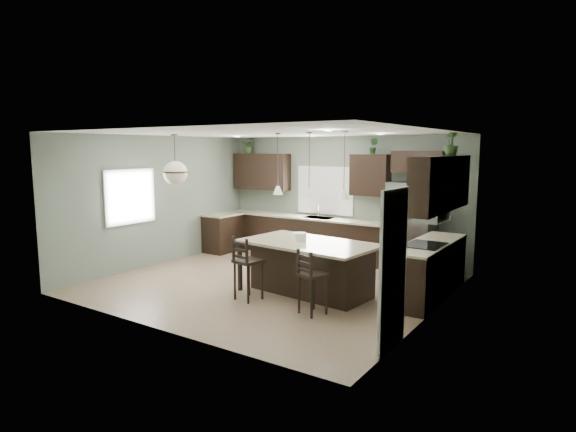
# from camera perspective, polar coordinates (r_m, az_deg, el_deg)

# --- Properties ---
(ground) EXTENTS (6.00, 6.00, 0.00)m
(ground) POSITION_cam_1_polar(r_m,az_deg,el_deg) (9.13, -1.93, -8.04)
(ground) COLOR #9E8466
(ground) RESTS_ON ground
(pantry_door) EXTENTS (0.04, 0.82, 2.04)m
(pantry_door) POSITION_cam_1_polar(r_m,az_deg,el_deg) (6.16, 12.35, -6.27)
(pantry_door) COLOR white
(pantry_door) RESTS_ON ground
(window_back) EXTENTS (1.35, 0.02, 1.00)m
(window_back) POSITION_cam_1_polar(r_m,az_deg,el_deg) (11.35, 4.45, 3.05)
(window_back) COLOR white
(window_back) RESTS_ON room_shell
(window_left) EXTENTS (0.02, 1.10, 1.00)m
(window_left) POSITION_cam_1_polar(r_m,az_deg,el_deg) (10.33, -18.25, 2.20)
(window_left) COLOR white
(window_left) RESTS_ON room_shell
(left_return_cabs) EXTENTS (0.60, 0.90, 0.90)m
(left_return_cabs) POSITION_cam_1_polar(r_m,az_deg,el_deg) (11.97, -7.72, -2.05)
(left_return_cabs) COLOR black
(left_return_cabs) RESTS_ON ground
(left_return_countertop) EXTENTS (0.66, 0.96, 0.04)m
(left_return_countertop) POSITION_cam_1_polar(r_m,az_deg,el_deg) (11.89, -7.69, 0.18)
(left_return_countertop) COLOR #BCB28E
(left_return_countertop) RESTS_ON left_return_cabs
(back_lower_cabs) EXTENTS (4.20, 0.60, 0.90)m
(back_lower_cabs) POSITION_cam_1_polar(r_m,az_deg,el_deg) (11.47, 1.73, -2.41)
(back_lower_cabs) COLOR black
(back_lower_cabs) RESTS_ON ground
(back_countertop) EXTENTS (4.20, 0.66, 0.04)m
(back_countertop) POSITION_cam_1_polar(r_m,az_deg,el_deg) (11.38, 1.69, -0.10)
(back_countertop) COLOR #BCB28E
(back_countertop) RESTS_ON back_lower_cabs
(sink_inset) EXTENTS (0.70, 0.45, 0.01)m
(sink_inset) POSITION_cam_1_polar(r_m,az_deg,el_deg) (11.15, 3.65, -0.20)
(sink_inset) COLOR gray
(sink_inset) RESTS_ON back_countertop
(faucet) EXTENTS (0.02, 0.02, 0.28)m
(faucet) POSITION_cam_1_polar(r_m,az_deg,el_deg) (11.11, 3.58, 0.52)
(faucet) COLOR silver
(faucet) RESTS_ON back_countertop
(back_upper_left) EXTENTS (1.55, 0.34, 0.90)m
(back_upper_left) POSITION_cam_1_polar(r_m,az_deg,el_deg) (12.14, -3.14, 5.28)
(back_upper_left) COLOR black
(back_upper_left) RESTS_ON room_shell
(back_upper_right) EXTENTS (0.85, 0.34, 0.90)m
(back_upper_right) POSITION_cam_1_polar(r_m,az_deg,el_deg) (10.64, 9.73, 4.80)
(back_upper_right) COLOR black
(back_upper_right) RESTS_ON room_shell
(fridge_header) EXTENTS (1.05, 0.34, 0.45)m
(fridge_header) POSITION_cam_1_polar(r_m,az_deg,el_deg) (10.25, 15.17, 6.20)
(fridge_header) COLOR black
(fridge_header) RESTS_ON room_shell
(right_lower_cabs) EXTENTS (0.60, 2.35, 0.90)m
(right_lower_cabs) POSITION_cam_1_polar(r_m,az_deg,el_deg) (8.61, 16.46, -6.25)
(right_lower_cabs) COLOR black
(right_lower_cabs) RESTS_ON ground
(right_countertop) EXTENTS (0.66, 2.35, 0.04)m
(right_countertop) POSITION_cam_1_polar(r_m,az_deg,el_deg) (8.52, 16.46, -3.16)
(right_countertop) COLOR #BCB28E
(right_countertop) RESTS_ON right_lower_cabs
(cooktop) EXTENTS (0.58, 0.75, 0.02)m
(cooktop) POSITION_cam_1_polar(r_m,az_deg,el_deg) (8.26, 15.90, -3.31)
(cooktop) COLOR black
(cooktop) RESTS_ON right_countertop
(wall_oven_front) EXTENTS (0.01, 0.72, 0.60)m
(wall_oven_front) POSITION_cam_1_polar(r_m,az_deg,el_deg) (8.45, 13.92, -6.42)
(wall_oven_front) COLOR gray
(wall_oven_front) RESTS_ON right_lower_cabs
(right_upper_cabs) EXTENTS (0.34, 2.35, 0.90)m
(right_upper_cabs) POSITION_cam_1_polar(r_m,az_deg,el_deg) (8.34, 17.72, 3.70)
(right_upper_cabs) COLOR black
(right_upper_cabs) RESTS_ON room_shell
(microwave) EXTENTS (0.40, 0.75, 0.40)m
(microwave) POSITION_cam_1_polar(r_m,az_deg,el_deg) (8.13, 16.73, 0.81)
(microwave) COLOR gray
(microwave) RESTS_ON right_upper_cabs
(refrigerator) EXTENTS (0.90, 0.74, 1.85)m
(refrigerator) POSITION_cam_1_polar(r_m,az_deg,el_deg) (10.20, 14.45, -1.27)
(refrigerator) COLOR gray
(refrigerator) RESTS_ON ground
(kitchen_island) EXTENTS (2.44, 1.55, 0.92)m
(kitchen_island) POSITION_cam_1_polar(r_m,az_deg,el_deg) (8.39, 2.45, -6.20)
(kitchen_island) COLOR black
(kitchen_island) RESTS_ON ground
(serving_dish) EXTENTS (0.24, 0.24, 0.14)m
(serving_dish) POSITION_cam_1_polar(r_m,az_deg,el_deg) (8.40, 1.38, -2.47)
(serving_dish) COLOR white
(serving_dish) RESTS_ON kitchen_island
(bar_stool_left) EXTENTS (0.46, 0.46, 1.08)m
(bar_stool_left) POSITION_cam_1_polar(r_m,az_deg,el_deg) (8.09, -4.72, -6.18)
(bar_stool_left) COLOR black
(bar_stool_left) RESTS_ON ground
(bar_stool_right) EXTENTS (0.48, 0.48, 1.02)m
(bar_stool_right) POSITION_cam_1_polar(r_m,az_deg,el_deg) (7.39, 2.96, -7.80)
(bar_stool_right) COLOR black
(bar_stool_right) RESTS_ON ground
(pendant_left) EXTENTS (0.17, 0.17, 1.10)m
(pendant_left) POSITION_cam_1_polar(r_m,az_deg,el_deg) (8.58, -1.23, 6.19)
(pendant_left) COLOR white
(pendant_left) RESTS_ON room_shell
(pendant_center) EXTENTS (0.17, 0.17, 1.10)m
(pendant_center) POSITION_cam_1_polar(r_m,az_deg,el_deg) (8.14, 2.53, 6.09)
(pendant_center) COLOR white
(pendant_center) RESTS_ON room_shell
(pendant_right) EXTENTS (0.17, 0.17, 1.10)m
(pendant_right) POSITION_cam_1_polar(r_m,az_deg,el_deg) (7.74, 6.68, 5.94)
(pendant_right) COLOR silver
(pendant_right) RESTS_ON room_shell
(chandelier) EXTENTS (0.51, 0.51, 0.98)m
(chandelier) POSITION_cam_1_polar(r_m,az_deg,el_deg) (9.60, -13.25, 6.51)
(chandelier) COLOR beige
(chandelier) RESTS_ON room_shell
(plant_back_left) EXTENTS (0.44, 0.41, 0.39)m
(plant_back_left) POSITION_cam_1_polar(r_m,az_deg,el_deg) (12.33, -4.60, 8.30)
(plant_back_left) COLOR #2F4F22
(plant_back_left) RESTS_ON back_upper_left
(plant_back_right) EXTENTS (0.20, 0.17, 0.35)m
(plant_back_right) POSITION_cam_1_polar(r_m,az_deg,el_deg) (10.57, 10.11, 8.15)
(plant_back_right) COLOR #274D21
(plant_back_right) RESTS_ON back_upper_right
(plant_right_wall) EXTENTS (0.29, 0.29, 0.42)m
(plant_right_wall) POSITION_cam_1_polar(r_m,az_deg,el_deg) (8.91, 18.79, 8.15)
(plant_right_wall) COLOR #2B4B21
(plant_right_wall) RESTS_ON right_upper_cabs
(room_shell) EXTENTS (6.00, 6.00, 6.00)m
(room_shell) POSITION_cam_1_polar(r_m,az_deg,el_deg) (8.82, -1.99, 2.64)
(room_shell) COLOR slate
(room_shell) RESTS_ON ground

